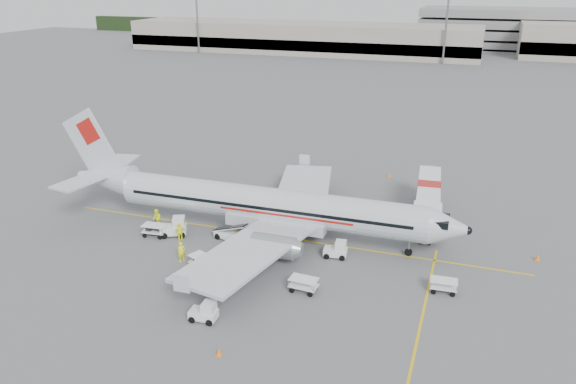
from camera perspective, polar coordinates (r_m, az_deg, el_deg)
name	(u,v)px	position (r m, az deg, el deg)	size (l,w,h in m)	color
ground	(281,237)	(52.55, -0.72, -4.61)	(360.00, 360.00, 0.00)	#56595B
stripe_lead	(281,237)	(52.54, -0.72, -4.61)	(44.00, 0.20, 0.01)	yellow
stripe_cross	(424,309)	(43.10, 13.63, -11.51)	(0.20, 20.00, 0.01)	yellow
terminal_west	(301,37)	(184.22, 1.32, 15.42)	(110.00, 22.00, 9.00)	gray
parking_garage	(518,27)	(205.31, 22.35, 15.21)	(62.00, 24.00, 14.00)	slate
treeline	(442,33)	(220.99, 15.40, 15.27)	(300.00, 3.00, 6.00)	black
mast_west	(197,16)	(184.29, -9.21, 17.20)	(3.20, 1.20, 22.00)	slate
mast_center	(446,23)	(163.31, 15.80, 16.23)	(3.20, 1.20, 22.00)	slate
aircraft	(268,183)	(50.91, -2.00, 0.96)	(38.32, 30.04, 10.56)	silver
jet_bridge	(428,202)	(56.94, 14.00, -1.01)	(2.81, 14.98, 3.93)	white
belt_loader	(232,228)	(51.80, -5.74, -3.68)	(4.37, 1.64, 2.36)	white
tug_fore	(335,249)	(48.85, 4.84, -5.79)	(1.99, 1.14, 1.54)	white
tug_mid	(203,311)	(40.83, -8.61, -11.86)	(1.94, 1.11, 1.50)	white
tug_aft	(173,226)	(53.59, -11.58, -3.45)	(2.38, 1.36, 1.84)	white
cart_loaded_a	(202,263)	(47.36, -8.70, -7.13)	(2.28, 1.35, 1.19)	white
cart_loaded_b	(155,230)	(54.00, -13.39, -3.82)	(2.21, 1.31, 1.15)	white
cart_empty_a	(304,285)	(43.80, 1.60, -9.42)	(2.16, 1.28, 1.13)	white
cart_empty_b	(443,286)	(45.33, 15.52, -9.18)	(2.04, 1.20, 1.06)	white
cone_nose	(538,257)	(52.85, 24.03, -6.02)	(0.42, 0.42, 0.69)	orange
cone_port	(389,174)	(69.09, 10.24, 1.79)	(0.41, 0.41, 0.67)	orange
cone_stbd	(219,352)	(37.65, -7.06, -15.79)	(0.37, 0.37, 0.61)	orange
crew_a	(182,252)	(48.75, -10.76, -6.00)	(0.66, 0.43, 1.80)	#E3F00F
crew_b	(157,219)	(55.56, -13.17, -2.65)	(0.92, 0.72, 1.90)	#E3F00F
crew_c	(229,262)	(46.55, -6.02, -7.12)	(1.14, 0.65, 1.76)	#E3F00F
crew_d	(180,232)	(52.44, -10.91, -4.00)	(1.05, 0.44, 1.79)	#E3F00F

